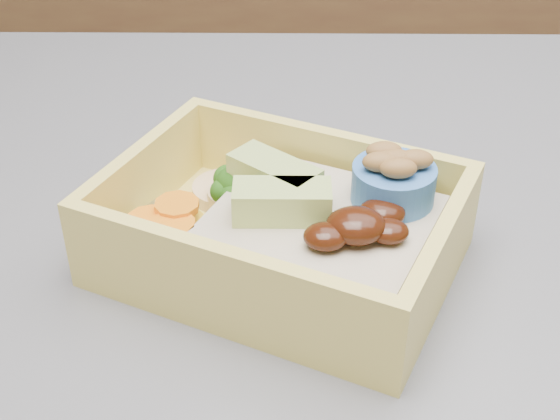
{
  "coord_description": "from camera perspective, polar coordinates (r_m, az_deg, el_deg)",
  "views": [
    {
      "loc": [
        -0.0,
        -0.41,
        1.21
      ],
      "look_at": [
        -0.01,
        -0.04,
        0.96
      ],
      "focal_mm": 50.0,
      "sensor_mm": 36.0,
      "label": 1
    }
  ],
  "objects": [
    {
      "name": "bento_box",
      "position": [
        0.46,
        0.81,
        -1.41
      ],
      "size": [
        0.24,
        0.21,
        0.07
      ],
      "rotation": [
        0.0,
        0.0,
        -0.44
      ],
      "color": "#E7D05F",
      "rests_on": "island"
    }
  ]
}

